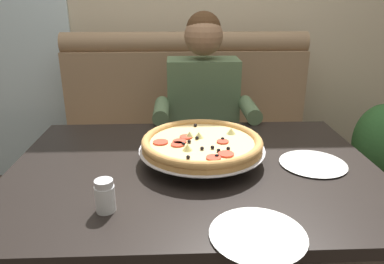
# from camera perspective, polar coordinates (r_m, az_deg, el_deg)

# --- Properties ---
(booth_bench) EXTENTS (1.62, 0.78, 1.13)m
(booth_bench) POSITION_cam_1_polar(r_m,az_deg,el_deg) (2.37, -0.79, -2.93)
(booth_bench) COLOR #937556
(booth_bench) RESTS_ON ground_plane
(dining_table) EXTENTS (1.36, 0.98, 0.75)m
(dining_table) POSITION_cam_1_polar(r_m,az_deg,el_deg) (1.39, 0.32, -8.35)
(dining_table) COLOR black
(dining_table) RESTS_ON ground_plane
(diner_main) EXTENTS (0.54, 0.64, 1.27)m
(diner_main) POSITION_cam_1_polar(r_m,az_deg,el_deg) (2.02, 1.89, 2.25)
(diner_main) COLOR #2D3342
(diner_main) RESTS_ON ground_plane
(pizza) EXTENTS (0.48, 0.48, 0.11)m
(pizza) POSITION_cam_1_polar(r_m,az_deg,el_deg) (1.36, 1.57, -1.84)
(pizza) COLOR silver
(pizza) RESTS_ON dining_table
(shaker_oregano) EXTENTS (0.06, 0.06, 0.10)m
(shaker_oregano) POSITION_cam_1_polar(r_m,az_deg,el_deg) (1.10, -13.53, -10.08)
(shaker_oregano) COLOR white
(shaker_oregano) RESTS_ON dining_table
(plate_near_left) EXTENTS (0.26, 0.26, 0.02)m
(plate_near_left) POSITION_cam_1_polar(r_m,az_deg,el_deg) (1.00, 10.35, -15.30)
(plate_near_left) COLOR white
(plate_near_left) RESTS_ON dining_table
(plate_near_right) EXTENTS (0.25, 0.25, 0.02)m
(plate_near_right) POSITION_cam_1_polar(r_m,az_deg,el_deg) (1.44, 18.53, -4.51)
(plate_near_right) COLOR white
(plate_near_right) RESTS_ON dining_table
(potted_plant) EXTENTS (0.36, 0.36, 0.70)m
(potted_plant) POSITION_cam_1_polar(r_m,az_deg,el_deg) (2.72, 27.44, -2.45)
(potted_plant) COLOR brown
(potted_plant) RESTS_ON ground_plane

